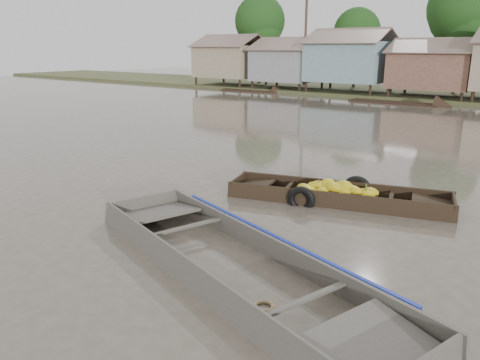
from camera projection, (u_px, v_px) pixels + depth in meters
The scene contains 3 objects.
ground at pixel (240, 224), 10.75m from camera, with size 120.00×120.00×0.00m, color #524A3E.
banana_boat at pixel (335, 195), 12.29m from camera, with size 5.87×2.90×0.82m.
viewer_boat at pixel (235, 270), 8.39m from camera, with size 7.88×4.19×0.61m.
Camera 1 is at (6.00, -8.07, 3.93)m, focal length 35.00 mm.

